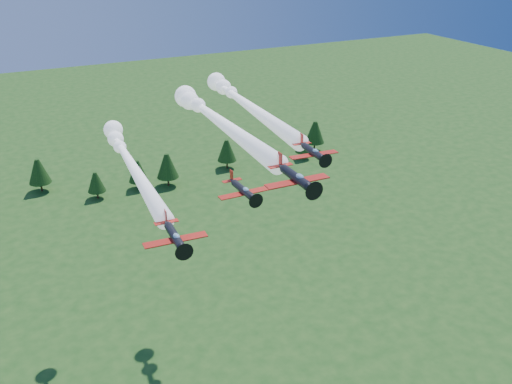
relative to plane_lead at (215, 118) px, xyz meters
name	(u,v)px	position (x,y,z in m)	size (l,w,h in m)	color
plane_lead	(215,118)	(0.00, 0.00, 0.00)	(7.86, 45.25, 3.70)	black
plane_left	(130,161)	(-10.41, 13.66, -10.16)	(8.45, 51.44, 3.70)	black
plane_right	(243,102)	(11.44, 14.50, -2.71)	(8.51, 49.08, 3.70)	black
plane_slot	(243,190)	(1.20, -7.31, -9.23)	(7.98, 8.70, 2.82)	black
treeline	(101,171)	(-1.45, 95.81, -44.60)	(172.19, 20.92, 11.39)	#382314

